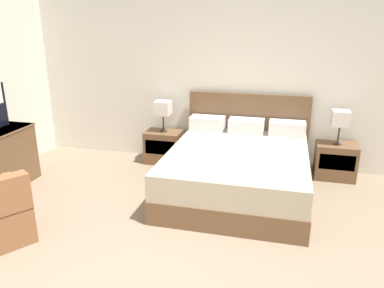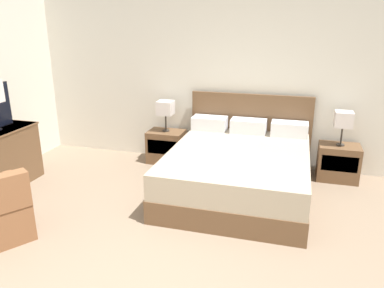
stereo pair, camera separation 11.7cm
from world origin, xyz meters
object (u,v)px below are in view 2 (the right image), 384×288
nightstand_right (338,162)px  table_lamp_left (165,108)px  table_lamp_right (344,120)px  bed (239,169)px  nightstand_left (166,146)px

nightstand_right → table_lamp_left: bearing=180.0°
table_lamp_left → table_lamp_right: size_ratio=1.00×
table_lamp_left → table_lamp_right: 2.57m
bed → nightstand_right: bed is taller
bed → nightstand_right: 1.51m
nightstand_right → table_lamp_right: 0.62m
nightstand_right → bed: bearing=-148.3°
nightstand_right → table_lamp_left: 2.65m
bed → table_lamp_left: bed is taller
table_lamp_right → nightstand_right: bearing=-90.0°
table_lamp_left → nightstand_left: bearing=-90.0°
bed → table_lamp_left: 1.61m
nightstand_left → table_lamp_left: table_lamp_left is taller
bed → nightstand_right: (1.29, 0.79, -0.06)m
bed → nightstand_left: 1.51m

